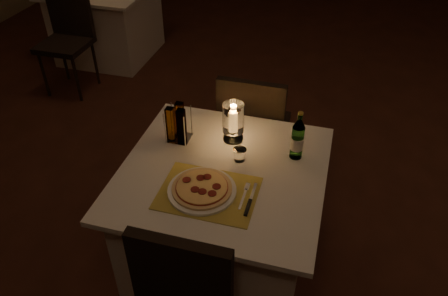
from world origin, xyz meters
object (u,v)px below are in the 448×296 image
(hurricane_candle, at_px, (233,119))
(neighbor_table_left, at_px, (108,22))
(water_bottle, at_px, (297,139))
(main_table, at_px, (223,221))
(pizza, at_px, (202,188))
(plate, at_px, (202,190))
(tumbler, at_px, (240,155))
(chair_far, at_px, (253,123))

(hurricane_candle, xyz_separation_m, neighbor_table_left, (-1.93, 2.14, -0.49))
(hurricane_candle, bearing_deg, water_bottle, -9.90)
(main_table, bearing_deg, pizza, -105.52)
(hurricane_candle, bearing_deg, plate, -94.33)
(pizza, bearing_deg, tumbler, 68.04)
(chair_far, bearing_deg, pizza, -93.20)
(neighbor_table_left, bearing_deg, main_table, -50.98)
(pizza, distance_m, tumbler, 0.30)
(main_table, bearing_deg, chair_far, 90.00)
(main_table, xyz_separation_m, hurricane_candle, (-0.02, 0.26, 0.49))
(main_table, xyz_separation_m, chair_far, (-0.00, 0.71, 0.18))
(tumbler, bearing_deg, plate, -111.96)
(tumbler, height_order, neighbor_table_left, tumbler)
(main_table, relative_size, tumbler, 14.57)
(plate, distance_m, tumbler, 0.30)
(main_table, height_order, hurricane_candle, hurricane_candle)
(water_bottle, height_order, hurricane_candle, water_bottle)
(neighbor_table_left, bearing_deg, plate, -53.70)
(chair_far, xyz_separation_m, tumbler, (0.06, -0.62, 0.23))
(chair_far, distance_m, tumbler, 0.66)
(chair_far, bearing_deg, tumbler, -84.42)
(main_table, bearing_deg, hurricane_candle, 93.68)
(main_table, relative_size, neighbor_table_left, 1.00)
(neighbor_table_left, bearing_deg, water_bottle, -44.07)
(water_bottle, relative_size, neighbor_table_left, 0.27)
(water_bottle, distance_m, neighbor_table_left, 3.20)
(chair_far, xyz_separation_m, neighbor_table_left, (-1.95, 1.69, -0.18))
(tumbler, bearing_deg, hurricane_candle, 115.02)
(plate, relative_size, pizza, 1.14)
(chair_far, xyz_separation_m, plate, (-0.05, -0.89, 0.20))
(pizza, distance_m, water_bottle, 0.54)
(main_table, xyz_separation_m, pizza, (-0.05, -0.18, 0.39))
(chair_far, relative_size, tumbler, 13.11)
(tumbler, height_order, water_bottle, water_bottle)
(main_table, bearing_deg, water_bottle, 31.20)
(main_table, xyz_separation_m, tumbler, (0.06, 0.09, 0.40))
(plate, xyz_separation_m, hurricane_candle, (0.03, 0.44, 0.12))
(hurricane_candle, relative_size, neighbor_table_left, 0.22)
(chair_far, distance_m, plate, 0.92)
(plate, height_order, hurricane_candle, hurricane_candle)
(pizza, bearing_deg, neighbor_table_left, 126.30)
(chair_far, distance_m, pizza, 0.92)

